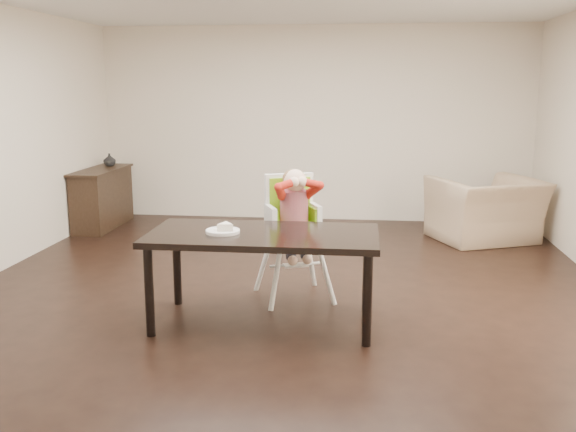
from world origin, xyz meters
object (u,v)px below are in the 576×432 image
at_px(high_chair, 293,207).
at_px(armchair, 486,199).
at_px(sideboard, 102,198).
at_px(dining_table, 263,242).

height_order(high_chair, armchair, high_chair).
distance_m(armchair, sideboard, 4.99).
distance_m(high_chair, armchair, 3.20).
bearing_deg(dining_table, high_chair, 76.71).
relative_size(high_chair, armchair, 0.98).
height_order(dining_table, sideboard, sideboard).
relative_size(dining_table, sideboard, 1.43).
height_order(high_chair, sideboard, high_chair).
xyz_separation_m(dining_table, sideboard, (-2.70, 3.29, -0.27)).
distance_m(dining_table, high_chair, 0.72).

